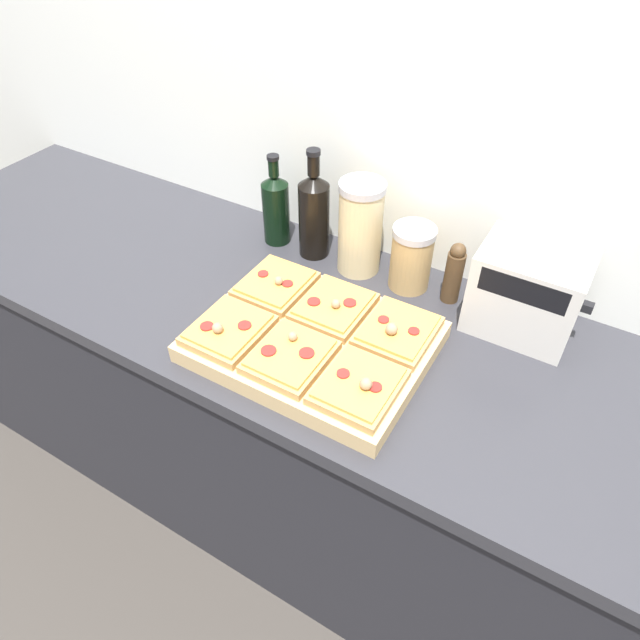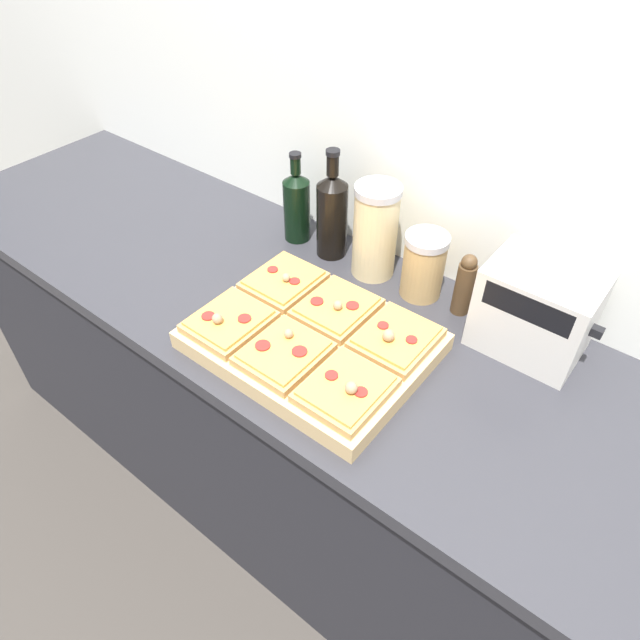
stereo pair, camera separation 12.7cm
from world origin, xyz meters
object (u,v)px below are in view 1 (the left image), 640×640
Objects in this scene: pepper_mill at (454,273)px; toaster_oven at (527,292)px; grain_jar_tall at (360,228)px; grain_jar_short at (411,258)px; olive_oil_bottle at (276,207)px; cutting_board at (313,342)px; wine_bottle at (314,214)px.

toaster_oven is (0.17, -0.01, 0.02)m from pepper_mill.
grain_jar_tall is at bearing 180.00° from pepper_mill.
grain_jar_tall is 0.15m from grain_jar_short.
cutting_board is at bearing -45.98° from olive_oil_bottle.
pepper_mill is at bearing 0.00° from grain_jar_short.
grain_jar_short is 0.11m from pepper_mill.
wine_bottle is at bearing 180.00° from grain_jar_tall.
wine_bottle is (0.12, 0.00, 0.02)m from olive_oil_bottle.
wine_bottle is 0.28m from grain_jar_short.
grain_jar_tall is 0.97× the size of toaster_oven.
grain_jar_short is (0.14, 0.00, -0.04)m from grain_jar_tall.
olive_oil_bottle is at bearing 180.00° from pepper_mill.
grain_jar_tall is 0.26m from pepper_mill.
grain_jar_short is at bearing 0.00° from olive_oil_bottle.
grain_jar_tall is 1.51× the size of pepper_mill.
wine_bottle is at bearing 180.00° from grain_jar_short.
grain_jar_short is 1.03× the size of pepper_mill.
olive_oil_bottle is 0.40m from grain_jar_short.
olive_oil_bottle is at bearing 180.00° from grain_jar_short.
toaster_oven is at bearing 39.59° from cutting_board.
cutting_board is 0.39m from wine_bottle.
wine_bottle is at bearing 120.63° from cutting_board.
wine_bottle reaches higher than olive_oil_bottle.
wine_bottle is 1.21× the size of grain_jar_tall.
pepper_mill is (0.11, 0.00, -0.00)m from grain_jar_short.
cutting_board is at bearing -80.37° from grain_jar_tall.
grain_jar_tall is at bearing 178.29° from toaster_oven.
grain_jar_short is 0.66× the size of toaster_oven.
cutting_board is at bearing -140.41° from toaster_oven.
olive_oil_bottle is (-0.31, 0.32, 0.08)m from cutting_board.
grain_jar_tall is (0.26, 0.00, 0.02)m from olive_oil_bottle.
toaster_oven is (0.57, -0.01, -0.02)m from wine_bottle.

